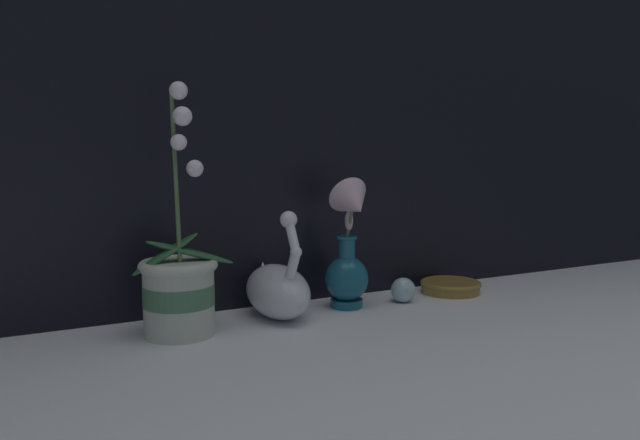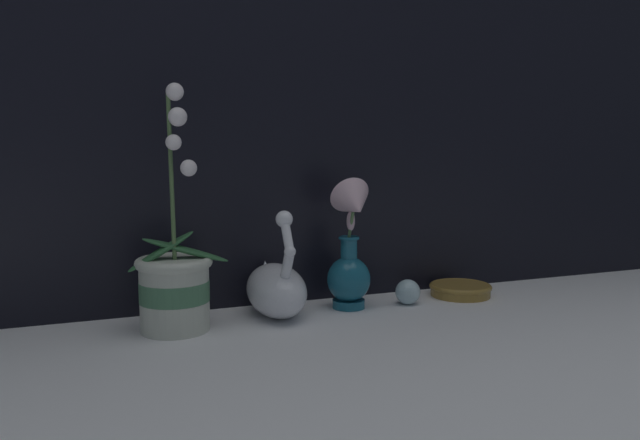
% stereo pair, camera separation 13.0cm
% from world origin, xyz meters
% --- Properties ---
extents(ground_plane, '(2.80, 2.80, 0.00)m').
position_xyz_m(ground_plane, '(0.00, 0.00, 0.00)').
color(ground_plane, white).
extents(window_backdrop, '(2.80, 0.03, 1.20)m').
position_xyz_m(window_backdrop, '(0.00, 0.23, 0.60)').
color(window_backdrop, black).
rests_on(window_backdrop, ground_plane).
extents(orchid_potted_plant, '(0.19, 0.15, 0.47)m').
position_xyz_m(orchid_potted_plant, '(-0.34, 0.08, 0.09)').
color(orchid_potted_plant, beige).
rests_on(orchid_potted_plant, ground_plane).
extents(swan_figurine, '(0.12, 0.21, 0.23)m').
position_xyz_m(swan_figurine, '(-0.13, 0.11, 0.06)').
color(swan_figurine, white).
rests_on(swan_figurine, ground_plane).
extents(blue_vase, '(0.09, 0.13, 0.28)m').
position_xyz_m(blue_vase, '(0.04, 0.11, 0.12)').
color(blue_vase, '#195B75').
rests_on(blue_vase, ground_plane).
extents(glass_sphere, '(0.06, 0.06, 0.06)m').
position_xyz_m(glass_sphere, '(0.17, 0.10, 0.03)').
color(glass_sphere, silver).
rests_on(glass_sphere, ground_plane).
extents(amber_dish, '(0.14, 0.14, 0.03)m').
position_xyz_m(amber_dish, '(0.33, 0.12, 0.02)').
color(amber_dish, olive).
rests_on(amber_dish, ground_plane).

